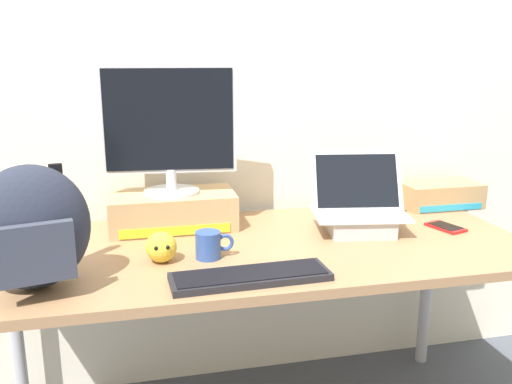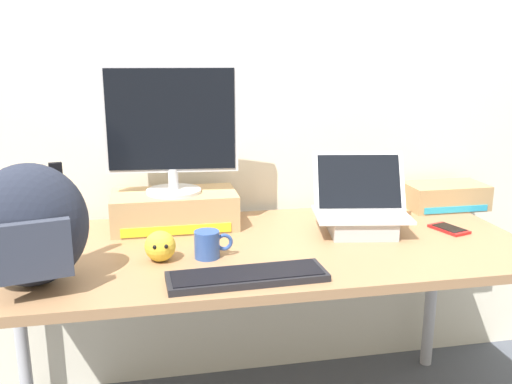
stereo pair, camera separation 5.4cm
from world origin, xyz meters
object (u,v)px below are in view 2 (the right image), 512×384
object	(u,v)px
external_keyboard	(247,276)
plush_toy	(160,246)
toner_box_cyan	(445,196)
desktop_monitor	(171,129)
messenger_backpack	(30,226)
coffee_mug	(208,244)
open_laptop	(361,216)
cell_phone	(449,229)
toner_box_yellow	(174,210)

from	to	relation	value
external_keyboard	plush_toy	bearing A→B (deg)	137.82
toner_box_cyan	desktop_monitor	bearing A→B (deg)	-177.90
desktop_monitor	messenger_backpack	world-z (taller)	desktop_monitor
coffee_mug	messenger_backpack	bearing A→B (deg)	-166.53
desktop_monitor	plush_toy	distance (m)	0.47
external_keyboard	messenger_backpack	size ratio (longest dim) A/B	1.33
open_laptop	cell_phone	bearing A→B (deg)	2.10
messenger_backpack	plush_toy	size ratio (longest dim) A/B	3.61
external_keyboard	coffee_mug	size ratio (longest dim) A/B	3.76
external_keyboard	coffee_mug	world-z (taller)	coffee_mug
external_keyboard	plush_toy	xyz separation A→B (m)	(-0.23, 0.20, 0.04)
toner_box_yellow	cell_phone	xyz separation A→B (m)	(0.96, -0.24, -0.06)
plush_toy	toner_box_cyan	xyz separation A→B (m)	(1.16, 0.38, 0.00)
cell_phone	open_laptop	bearing A→B (deg)	155.00
toner_box_yellow	messenger_backpack	size ratio (longest dim) A/B	1.31
toner_box_yellow	toner_box_cyan	world-z (taller)	toner_box_yellow
external_keyboard	toner_box_cyan	xyz separation A→B (m)	(0.93, 0.58, 0.04)
external_keyboard	coffee_mug	xyz separation A→B (m)	(-0.09, 0.20, 0.03)
toner_box_yellow	messenger_backpack	world-z (taller)	messenger_backpack
toner_box_cyan	coffee_mug	bearing A→B (deg)	-159.40
plush_toy	messenger_backpack	bearing A→B (deg)	-161.04
desktop_monitor	cell_phone	world-z (taller)	desktop_monitor
messenger_backpack	external_keyboard	bearing A→B (deg)	-20.92
coffee_mug	plush_toy	bearing A→B (deg)	179.83
cell_phone	plush_toy	world-z (taller)	plush_toy
toner_box_yellow	coffee_mug	xyz separation A→B (m)	(0.08, -0.34, -0.02)
coffee_mug	plush_toy	distance (m)	0.15
toner_box_yellow	plush_toy	size ratio (longest dim) A/B	4.73
toner_box_yellow	messenger_backpack	distance (m)	0.62
desktop_monitor	plush_toy	world-z (taller)	desktop_monitor
toner_box_yellow	messenger_backpack	bearing A→B (deg)	-131.20
desktop_monitor	plush_toy	xyz separation A→B (m)	(-0.06, -0.34, -0.31)
toner_box_yellow	open_laptop	bearing A→B (deg)	-17.21
messenger_backpack	plush_toy	xyz separation A→B (m)	(0.34, 0.12, -0.12)
open_laptop	coffee_mug	distance (m)	0.57
toner_box_yellow	desktop_monitor	xyz separation A→B (m)	(-0.00, -0.00, 0.30)
open_laptop	messenger_backpack	size ratio (longest dim) A/B	1.05
open_laptop	toner_box_cyan	xyz separation A→B (m)	(0.46, 0.24, -0.01)
toner_box_yellow	toner_box_cyan	bearing A→B (deg)	2.04
plush_toy	external_keyboard	bearing A→B (deg)	-40.04
desktop_monitor	messenger_backpack	bearing A→B (deg)	-125.90
open_laptop	messenger_backpack	world-z (taller)	messenger_backpack
toner_box_yellow	coffee_mug	size ratio (longest dim) A/B	3.72
desktop_monitor	coffee_mug	xyz separation A→B (m)	(0.09, -0.34, -0.32)
coffee_mug	toner_box_cyan	bearing A→B (deg)	20.60
desktop_monitor	open_laptop	bearing A→B (deg)	-11.75
messenger_backpack	toner_box_cyan	size ratio (longest dim) A/B	1.07
desktop_monitor	toner_box_cyan	distance (m)	1.14
plush_toy	toner_box_cyan	bearing A→B (deg)	18.17
toner_box_yellow	toner_box_cyan	size ratio (longest dim) A/B	1.40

